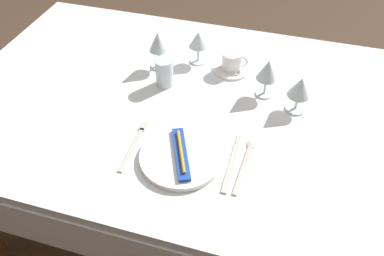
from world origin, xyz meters
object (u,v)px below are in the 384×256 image
dinner_plate (181,157)px  wine_glass_far (158,43)px  wine_glass_left (300,88)px  toothbrush_package (181,153)px  drink_tumbler (164,73)px  dinner_knife (232,164)px  wine_glass_centre (268,71)px  coffee_cup_left (232,61)px  fork_outer (135,143)px  wine_glass_right (198,41)px  spoon_soup (246,159)px

dinner_plate → wine_glass_far: size_ratio=1.68×
dinner_plate → wine_glass_left: wine_glass_left is taller
toothbrush_package → drink_tumbler: drink_tumbler is taller
wine_glass_far → drink_tumbler: wine_glass_far is taller
dinner_knife → wine_glass_centre: bearing=83.2°
toothbrush_package → dinner_knife: 0.16m
coffee_cup_left → drink_tumbler: 0.27m
toothbrush_package → fork_outer: (-0.16, 0.02, -0.02)m
wine_glass_left → dinner_knife: bearing=-117.5°
wine_glass_right → wine_glass_far: (-0.14, -0.08, 0.01)m
wine_glass_left → drink_tumbler: bearing=179.1°
dinner_plate → drink_tumbler: drink_tumbler is taller
wine_glass_right → drink_tumbler: 0.20m
spoon_soup → drink_tumbler: bearing=141.7°
drink_tumbler → spoon_soup: bearing=-38.3°
dinner_plate → dinner_knife: size_ratio=1.07×
spoon_soup → drink_tumbler: drink_tumbler is taller
fork_outer → dinner_plate: bearing=-6.6°
toothbrush_package → wine_glass_right: (-0.09, 0.52, 0.07)m
dinner_plate → wine_glass_centre: 0.44m
spoon_soup → drink_tumbler: size_ratio=2.15×
dinner_knife → drink_tumbler: (-0.33, 0.32, 0.05)m
dinner_knife → spoon_soup: size_ratio=1.05×
fork_outer → coffee_cup_left: size_ratio=2.19×
dinner_plate → fork_outer: 0.16m
spoon_soup → wine_glass_far: size_ratio=1.49×
wine_glass_centre → dinner_plate: bearing=-117.3°
toothbrush_package → spoon_soup: 0.20m
dinner_knife → spoon_soup: (0.04, 0.03, 0.00)m
fork_outer → spoon_soup: size_ratio=0.97×
coffee_cup_left → wine_glass_centre: size_ratio=0.69×
dinner_plate → fork_outer: (-0.16, 0.02, -0.01)m
wine_glass_far → drink_tumbler: size_ratio=1.44×
toothbrush_package → drink_tumbler: size_ratio=1.93×
dinner_knife → wine_glass_far: wine_glass_far is taller
dinner_knife → drink_tumbler: bearing=135.7°
coffee_cup_left → wine_glass_right: (-0.14, 0.02, 0.05)m
wine_glass_right → wine_glass_centre: bearing=-25.0°
dinner_knife → wine_glass_far: bearing=132.5°
wine_glass_left → fork_outer: bearing=-146.8°
toothbrush_package → wine_glass_right: wine_glass_right is taller
fork_outer → coffee_cup_left: coffee_cup_left is taller
spoon_soup → wine_glass_left: bearing=66.4°
wine_glass_centre → coffee_cup_left: bearing=142.0°
coffee_cup_left → wine_glass_far: (-0.28, -0.06, 0.06)m
coffee_cup_left → dinner_knife: bearing=-77.9°
wine_glass_right → wine_glass_far: wine_glass_far is taller
dinner_plate → dinner_knife: 0.16m
toothbrush_package → dinner_knife: toothbrush_package is taller
fork_outer → dinner_knife: 0.32m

